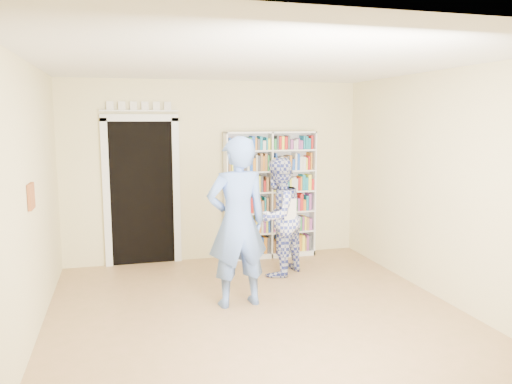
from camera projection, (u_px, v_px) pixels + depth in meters
floor at (260, 319)px, 5.37m from camera, size 5.00×5.00×0.00m
ceiling at (261, 62)px, 4.97m from camera, size 5.00×5.00×0.00m
wall_back at (216, 171)px, 7.56m from camera, size 4.50×0.00×4.50m
wall_left at (26, 205)px, 4.58m from camera, size 0.00×5.00×5.00m
wall_right at (448, 187)px, 5.76m from camera, size 0.00×5.00×5.00m
bookshelf at (270, 194)px, 7.68m from camera, size 1.41×0.27×1.94m
doorway at (142, 185)px, 7.27m from camera, size 1.10×0.08×2.43m
wall_art at (31, 196)px, 4.77m from camera, size 0.03×0.25×0.25m
man_blue at (237, 222)px, 5.65m from camera, size 0.75×0.54×1.95m
man_plaid at (278, 217)px, 6.80m from camera, size 1.00×0.97×1.62m
paper_sheet at (290, 209)px, 6.59m from camera, size 0.19×0.08×0.28m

